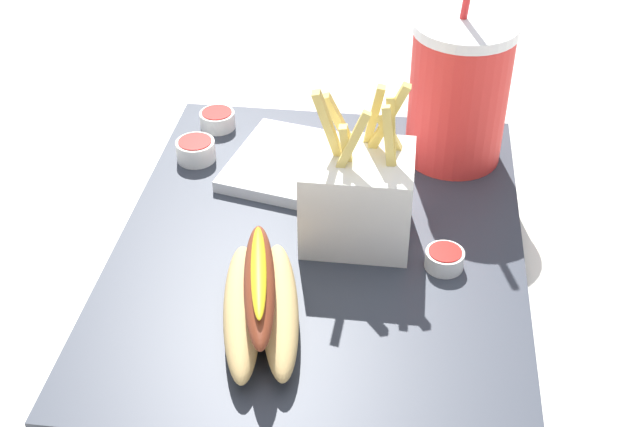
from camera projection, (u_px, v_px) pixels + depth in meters
ground_plane at (320, 266)px, 0.74m from camera, size 2.40×2.40×0.02m
food_tray at (320, 249)px, 0.73m from camera, size 0.45×0.36×0.02m
soda_cup at (459, 92)px, 0.79m from camera, size 0.10×0.10×0.24m
fries_basket at (358, 195)px, 0.71m from camera, size 0.08×0.09×0.15m
hot_dog_1 at (261, 302)px, 0.63m from camera, size 0.16×0.09×0.06m
ketchup_cup_1 at (217, 119)px, 0.87m from camera, size 0.04×0.04×0.02m
ketchup_cup_2 at (196, 149)px, 0.82m from camera, size 0.04×0.04×0.02m
ketchup_cup_3 at (445, 258)px, 0.69m from camera, size 0.03×0.03×0.02m
napkin_stack at (303, 166)px, 0.81m from camera, size 0.15×0.16×0.01m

